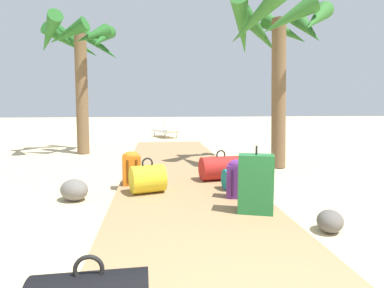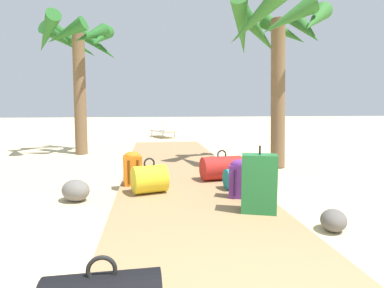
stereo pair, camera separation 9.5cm
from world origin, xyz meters
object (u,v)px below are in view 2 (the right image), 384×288
Objects in this scene: backpack_orange at (133,167)px; palm_tree_far_left at (78,51)px; backpack_purple at (242,178)px; palm_tree_far_right at (276,39)px; duffel_bag_teal at (244,178)px; lounge_chair at (164,129)px; suitcase_green at (259,184)px; duffel_bag_red at (222,168)px; duffel_bag_yellow at (149,179)px.

palm_tree_far_left is at bearing 111.54° from backpack_orange.
palm_tree_far_left is (-3.08, 4.93, 2.38)m from backpack_purple.
duffel_bag_teal is at bearing -121.76° from palm_tree_far_right.
lounge_chair reaches higher than duffel_bag_teal.
suitcase_green reaches higher than backpack_orange.
backpack_orange is at bearing -68.46° from palm_tree_far_left.
backpack_purple reaches higher than duffel_bag_red.
palm_tree_far_left reaches higher than lounge_chair.
duffel_bag_yellow is 0.57m from backpack_orange.
palm_tree_far_right is at bearing -29.14° from palm_tree_far_left.
duffel_bag_red is 1.38× the size of backpack_orange.
duffel_bag_teal is 8.53m from lounge_chair.
suitcase_green is at bearing -44.81° from backpack_orange.
backpack_purple is (-0.03, 0.60, -0.07)m from suitcase_green.
lounge_chair reaches higher than duffel_bag_yellow.
palm_tree_far_left is (-1.59, 4.02, 2.38)m from backpack_orange.
duffel_bag_teal is at bearing 81.96° from suitcase_green.
lounge_chair is (0.85, 8.04, -0.03)m from backpack_orange.
backpack_orange is (-0.26, 0.50, 0.08)m from duffel_bag_yellow.
lounge_chair is at bearing 94.06° from backpack_purple.
duffel_bag_red is 3.11m from palm_tree_far_right.
backpack_orange is 0.15× the size of palm_tree_far_left.
backpack_orange is at bearing 165.05° from duffel_bag_teal.
lounge_chair is (-0.67, 9.55, -0.09)m from suitcase_green.
backpack_orange is at bearing -173.82° from duffel_bag_red.
duffel_bag_yellow is (-1.26, 1.00, -0.14)m from suitcase_green.
suitcase_green reaches higher than duffel_bag_teal.
suitcase_green is 0.48× the size of lounge_chair.
duffel_bag_red is 1.47m from backpack_orange.
lounge_chair reaches higher than backpack_orange.
lounge_chair is at bearing 94.37° from duffel_bag_red.
palm_tree_far_right is at bearing -72.65° from lounge_chair.
palm_tree_far_right is (2.63, 2.03, 2.40)m from duffel_bag_yellow.
lounge_chair is at bearing 95.49° from duffel_bag_teal.
palm_tree_far_right reaches higher than backpack_orange.
palm_tree_far_right is at bearing 65.70° from suitcase_green.
suitcase_green is at bearing -98.04° from duffel_bag_teal.
palm_tree_far_left is 5.28m from lounge_chair.
duffel_bag_yellow is at bearing -67.78° from palm_tree_far_left.
duffel_bag_yellow is 1.29m from backpack_purple.
duffel_bag_yellow is (-1.41, -0.06, 0.04)m from duffel_bag_teal.
palm_tree_far_left is at bearing 126.10° from duffel_bag_teal.
backpack_purple is 6.28m from palm_tree_far_left.
backpack_orange is at bearing -152.18° from palm_tree_far_right.
palm_tree_far_right is (1.22, 1.97, 2.44)m from duffel_bag_teal.
duffel_bag_yellow is at bearing -150.98° from duffel_bag_red.
palm_tree_far_left reaches higher than duffel_bag_teal.
suitcase_green is at bearing -86.02° from lounge_chair.
suitcase_green is 2.14m from backpack_orange.
palm_tree_far_right is 7.22m from lounge_chair.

